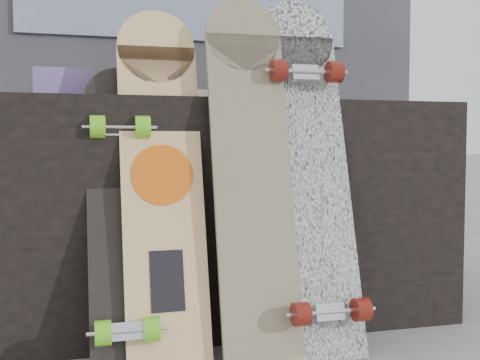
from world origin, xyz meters
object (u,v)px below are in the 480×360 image
object	(u,v)px
longboard_celtic	(251,162)
longboard_cascadia	(309,163)
skateboard_dark	(122,208)
vendor_table	(228,212)
longboard_geisha	(162,170)

from	to	relation	value
longboard_celtic	longboard_cascadia	size ratio (longest dim) A/B	0.99
longboard_cascadia	skateboard_dark	xyz separation A→B (m)	(-0.59, 0.04, -0.13)
vendor_table	skateboard_dark	bearing A→B (deg)	-141.74
vendor_table	longboard_celtic	distance (m)	0.43
longboard_geisha	vendor_table	bearing A→B (deg)	48.00
skateboard_dark	longboard_geisha	bearing A→B (deg)	0.73
longboard_celtic	longboard_geisha	bearing A→B (deg)	168.71
vendor_table	longboard_cascadia	world-z (taller)	longboard_cascadia
vendor_table	skateboard_dark	world-z (taller)	skateboard_dark
vendor_table	longboard_cascadia	size ratio (longest dim) A/B	1.41
longboard_geisha	skateboard_dark	size ratio (longest dim) A/B	1.21
vendor_table	longboard_geisha	bearing A→B (deg)	-132.00
vendor_table	longboard_celtic	bearing A→B (deg)	-93.49
skateboard_dark	vendor_table	bearing A→B (deg)	38.26
longboard_cascadia	skateboard_dark	size ratio (longest dim) A/B	1.27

